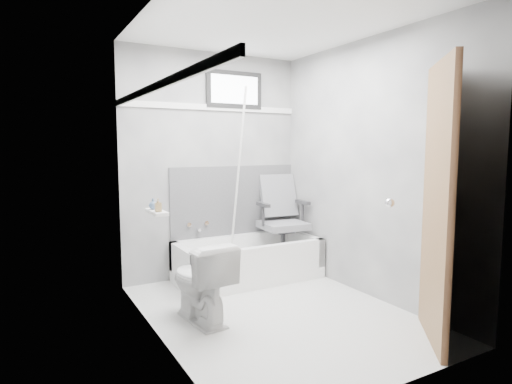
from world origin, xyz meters
TOP-DOWN VIEW (x-y plane):
  - floor at (0.00, 0.00)m, footprint 2.60×2.60m
  - ceiling at (0.00, 0.00)m, footprint 2.60×2.60m
  - wall_back at (0.00, 1.30)m, footprint 2.00×0.02m
  - wall_front at (0.00, -1.30)m, footprint 2.00×0.02m
  - wall_left at (-1.00, 0.00)m, footprint 0.02×2.60m
  - wall_right at (1.00, 0.00)m, footprint 0.02×2.60m
  - bathtub at (0.23, 0.93)m, footprint 1.50×0.70m
  - office_chair at (0.70, 0.98)m, footprint 0.61×0.61m
  - toilet at (-0.62, 0.16)m, footprint 0.44×0.70m
  - door at (0.98, -1.28)m, footprint 0.78×0.78m
  - window at (0.25, 1.29)m, footprint 0.66×0.04m
  - backerboard at (0.25, 1.29)m, footprint 1.50×0.02m
  - trim_back at (0.00, 1.29)m, footprint 2.00×0.02m
  - trim_left at (-0.99, 0.00)m, footprint 0.02×2.60m
  - pole at (0.17, 1.06)m, footprint 0.02×0.42m
  - shelf at (-0.93, 0.27)m, footprint 0.10×0.32m
  - soap_bottle_a at (-0.94, 0.19)m, footprint 0.05×0.05m
  - soap_bottle_b at (-0.94, 0.33)m, footprint 0.08×0.08m
  - faucet at (-0.20, 1.27)m, footprint 0.26×0.10m

SIDE VIEW (x-z plane):
  - floor at x=0.00m, z-range 0.00..0.00m
  - bathtub at x=0.23m, z-range 0.00..0.42m
  - toilet at x=-0.62m, z-range 0.00..0.65m
  - faucet at x=-0.20m, z-range 0.47..0.63m
  - office_chair at x=0.70m, z-range 0.12..1.09m
  - backerboard at x=0.25m, z-range 0.41..1.19m
  - shelf at x=-0.93m, z-range 0.89..0.91m
  - soap_bottle_b at x=-0.94m, z-range 0.92..1.00m
  - soap_bottle_a at x=-0.94m, z-range 0.92..1.02m
  - door at x=0.98m, z-range 0.00..2.00m
  - pole at x=0.17m, z-range 0.09..2.01m
  - wall_back at x=0.00m, z-range 0.00..2.40m
  - wall_front at x=0.00m, z-range 0.00..2.40m
  - wall_left at x=-1.00m, z-range 0.00..2.40m
  - wall_right at x=1.00m, z-range 0.00..2.40m
  - trim_back at x=0.00m, z-range 1.79..1.85m
  - trim_left at x=-0.99m, z-range 1.79..1.85m
  - window at x=0.25m, z-range 1.82..2.22m
  - ceiling at x=0.00m, z-range 2.40..2.40m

